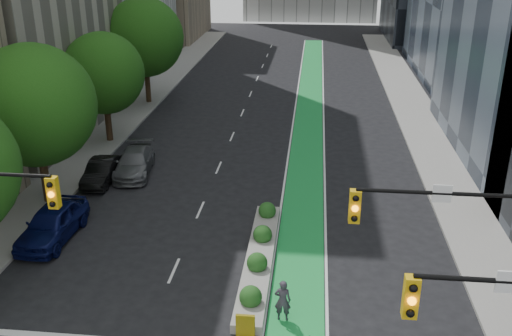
% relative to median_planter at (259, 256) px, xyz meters
% --- Properties ---
extents(sidewalk_left, '(3.60, 90.00, 0.15)m').
position_rel_median_planter_xyz_m(sidewalk_left, '(-13.00, 17.96, -0.30)').
color(sidewalk_left, gray).
rests_on(sidewalk_left, ground).
extents(sidewalk_right, '(3.60, 90.00, 0.15)m').
position_rel_median_planter_xyz_m(sidewalk_right, '(10.60, 17.96, -0.30)').
color(sidewalk_right, gray).
rests_on(sidewalk_right, ground).
extents(bike_lane_paint, '(2.20, 70.00, 0.01)m').
position_rel_median_planter_xyz_m(bike_lane_paint, '(1.80, 22.96, -0.37)').
color(bike_lane_paint, green).
rests_on(bike_lane_paint, ground).
extents(tree_mid, '(6.40, 6.40, 8.78)m').
position_rel_median_planter_xyz_m(tree_mid, '(-12.20, 4.96, 5.20)').
color(tree_mid, black).
rests_on(tree_mid, ground).
extents(tree_midfar, '(5.60, 5.60, 7.76)m').
position_rel_median_planter_xyz_m(tree_midfar, '(-12.20, 14.96, 4.57)').
color(tree_midfar, black).
rests_on(tree_midfar, ground).
extents(tree_far, '(6.60, 6.60, 9.00)m').
position_rel_median_planter_xyz_m(tree_far, '(-12.20, 24.96, 5.32)').
color(tree_far, black).
rests_on(tree_far, ground).
extents(signal_right, '(5.82, 0.51, 7.20)m').
position_rel_median_planter_xyz_m(signal_right, '(7.47, -6.57, 4.43)').
color(signal_right, black).
rests_on(signal_right, ground).
extents(median_planter, '(1.20, 10.26, 1.10)m').
position_rel_median_planter_xyz_m(median_planter, '(0.00, 0.00, 0.00)').
color(median_planter, gray).
rests_on(median_planter, ground).
extents(cyclist, '(0.64, 0.42, 1.75)m').
position_rel_median_planter_xyz_m(cyclist, '(1.28, -3.95, 0.50)').
color(cyclist, '#38333D').
rests_on(cyclist, ground).
extents(parked_car_left_near, '(2.19, 5.07, 1.70)m').
position_rel_median_planter_xyz_m(parked_car_left_near, '(-10.16, 1.15, 0.48)').
color(parked_car_left_near, '#0C1248').
rests_on(parked_car_left_near, ground).
extents(parked_car_left_mid, '(1.65, 4.17, 1.35)m').
position_rel_median_planter_xyz_m(parked_car_left_mid, '(-10.26, 8.02, 0.30)').
color(parked_car_left_mid, black).
rests_on(parked_car_left_mid, ground).
extents(parked_car_left_far, '(2.69, 5.26, 1.46)m').
position_rel_median_planter_xyz_m(parked_car_left_far, '(-8.69, 9.53, 0.36)').
color(parked_car_left_far, '#56575A').
rests_on(parked_car_left_far, ground).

